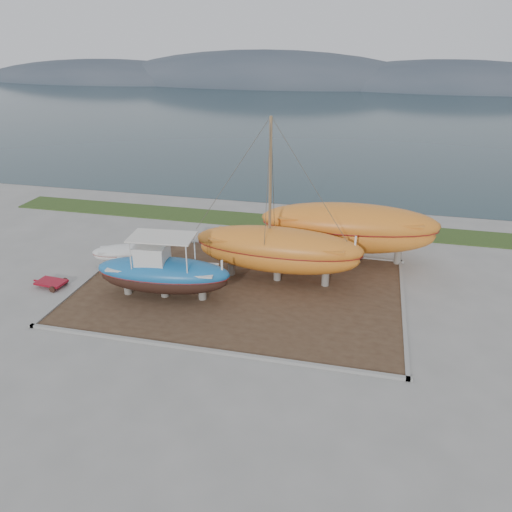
% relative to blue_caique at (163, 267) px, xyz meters
% --- Properties ---
extents(ground, '(140.00, 140.00, 0.00)m').
position_rel_blue_caique_xyz_m(ground, '(3.84, -2.35, -1.86)').
color(ground, gray).
rests_on(ground, ground).
extents(dirt_patch, '(18.00, 12.00, 0.06)m').
position_rel_blue_caique_xyz_m(dirt_patch, '(3.84, 1.65, -1.83)').
color(dirt_patch, '#422D1E').
rests_on(dirt_patch, ground).
extents(curb_frame, '(18.60, 12.60, 0.15)m').
position_rel_blue_caique_xyz_m(curb_frame, '(3.84, 1.65, -1.79)').
color(curb_frame, gray).
rests_on(curb_frame, ground).
extents(grass_strip, '(44.00, 3.00, 0.08)m').
position_rel_blue_caique_xyz_m(grass_strip, '(3.84, 13.15, -1.82)').
color(grass_strip, '#284219').
rests_on(grass_strip, ground).
extents(sea, '(260.00, 100.00, 0.04)m').
position_rel_blue_caique_xyz_m(sea, '(3.84, 67.65, -1.86)').
color(sea, '#1C3339').
rests_on(sea, ground).
extents(mountain_ridge, '(200.00, 36.00, 20.00)m').
position_rel_blue_caique_xyz_m(mountain_ridge, '(3.84, 122.65, -1.86)').
color(mountain_ridge, '#333D49').
rests_on(mountain_ridge, ground).
extents(blue_caique, '(7.64, 2.95, 3.60)m').
position_rel_blue_caique_xyz_m(blue_caique, '(0.00, 0.00, 0.00)').
color(blue_caique, '#1B68AB').
rests_on(blue_caique, dirt_patch).
extents(white_dinghy, '(4.42, 2.86, 1.24)m').
position_rel_blue_caique_xyz_m(white_dinghy, '(-4.00, 3.39, -1.18)').
color(white_dinghy, silver).
rests_on(white_dinghy, dirt_patch).
extents(orange_sailboat, '(9.94, 3.12, 9.49)m').
position_rel_blue_caique_xyz_m(orange_sailboat, '(5.71, 3.43, 2.95)').
color(orange_sailboat, orange).
rests_on(orange_sailboat, dirt_patch).
extents(orange_bare_hull, '(11.30, 4.02, 3.64)m').
position_rel_blue_caique_xyz_m(orange_bare_hull, '(9.52, 7.25, 0.02)').
color(orange_bare_hull, orange).
rests_on(orange_bare_hull, dirt_patch).
extents(red_trailer, '(2.59, 1.46, 0.35)m').
position_rel_blue_caique_xyz_m(red_trailer, '(-6.92, -0.37, -1.68)').
color(red_trailer, maroon).
rests_on(red_trailer, ground).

